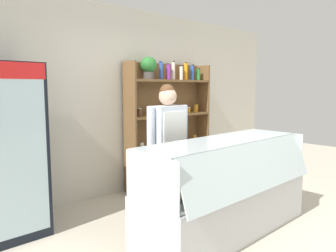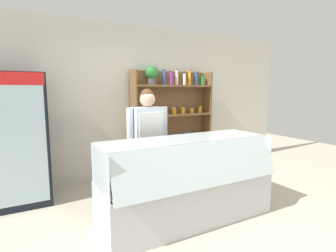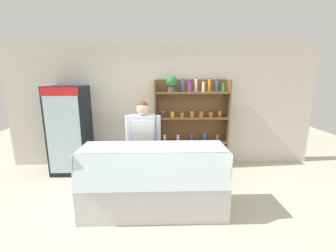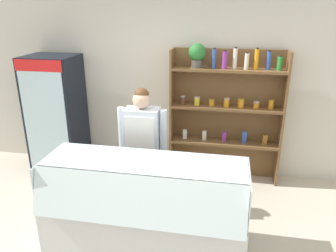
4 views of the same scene
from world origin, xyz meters
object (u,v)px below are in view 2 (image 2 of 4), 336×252
Objects in this scene: deli_display_case at (186,195)px; shop_clerk at (148,137)px; drinks_fridge at (18,140)px; shelving_unit at (170,114)px.

shop_clerk reaches higher than deli_display_case.
deli_display_case is 0.96m from shop_clerk.
drinks_fridge is at bearing 152.90° from shop_clerk.
shop_clerk is at bearing 105.27° from deli_display_case.
shop_clerk is at bearing -132.06° from shelving_unit.
drinks_fridge is 2.40m from deli_display_case.
drinks_fridge is at bearing -174.69° from shelving_unit.
shelving_unit reaches higher than drinks_fridge.
drinks_fridge is 1.77m from shop_clerk.
shop_clerk is at bearing -27.10° from drinks_fridge.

